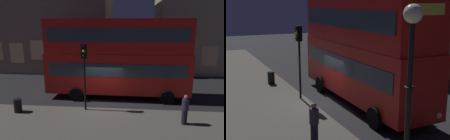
% 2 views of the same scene
% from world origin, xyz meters
% --- Properties ---
extents(ground_plane, '(80.00, 80.00, 0.00)m').
position_xyz_m(ground_plane, '(0.00, 0.00, 0.00)').
color(ground_plane, '#232326').
extents(building_with_clock, '(14.40, 9.36, 14.38)m').
position_xyz_m(building_with_clock, '(-7.93, 12.24, 7.19)').
color(building_with_clock, gray).
rests_on(building_with_clock, ground).
extents(building_plain_facade, '(12.15, 7.58, 15.76)m').
position_xyz_m(building_plain_facade, '(10.96, 11.85, 7.88)').
color(building_plain_facade, tan).
rests_on(building_plain_facade, ground).
extents(double_decker_bus, '(10.38, 2.88, 5.72)m').
position_xyz_m(double_decker_bus, '(0.85, 1.75, 3.17)').
color(double_decker_bus, red).
rests_on(double_decker_bus, ground).
extents(traffic_light_near_kerb, '(0.35, 0.38, 4.12)m').
position_xyz_m(traffic_light_near_kerb, '(-0.96, -1.17, 3.08)').
color(traffic_light_near_kerb, black).
rests_on(traffic_light_near_kerb, sidewalk_slab).
extents(pedestrian, '(0.36, 0.36, 1.64)m').
position_xyz_m(pedestrian, '(4.71, -2.55, 0.96)').
color(pedestrian, black).
rests_on(pedestrian, sidewalk_slab).
extents(litter_bin, '(0.46, 0.46, 0.82)m').
position_xyz_m(litter_bin, '(-5.00, -1.84, 0.53)').
color(litter_bin, black).
rests_on(litter_bin, sidewalk_slab).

